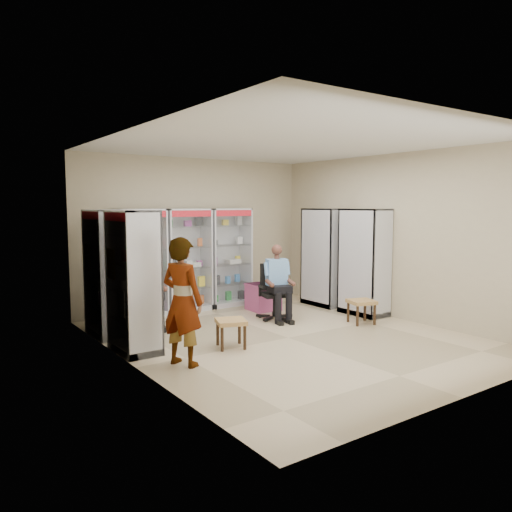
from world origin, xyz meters
TOP-DOWN VIEW (x-y plane):
  - floor at (0.00, 0.00)m, footprint 6.00×6.00m
  - room_shell at (0.00, 0.00)m, footprint 5.02×6.02m
  - cabinet_back_left at (-1.30, 2.73)m, footprint 0.90×0.50m
  - cabinet_back_mid at (-0.35, 2.73)m, footprint 0.90×0.50m
  - cabinet_back_right at (0.60, 2.73)m, footprint 0.90×0.50m
  - cabinet_right_far at (2.23, 1.60)m, footprint 0.90×0.50m
  - cabinet_right_near at (2.23, 0.50)m, footprint 0.90×0.50m
  - cabinet_left_far at (-2.23, 1.80)m, footprint 0.90×0.50m
  - cabinet_left_near at (-2.23, 0.70)m, footprint 0.90×0.50m
  - wooden_chair at (-1.55, 2.00)m, footprint 0.42×0.42m
  - seated_customer at (-1.55, 1.95)m, footprint 0.44×0.60m
  - office_chair at (0.62, 1.17)m, footprint 0.68×0.68m
  - seated_shopkeeper at (0.62, 1.12)m, footprint 0.56×0.68m
  - pink_trunk at (0.91, 1.92)m, footprint 0.56×0.54m
  - tea_glass at (0.85, 1.86)m, footprint 0.07×0.07m
  - woven_stool_a at (1.65, 0.01)m, footprint 0.52×0.52m
  - woven_stool_b at (-1.01, 0.07)m, footprint 0.53×0.53m
  - standing_man at (-1.95, -0.25)m, footprint 0.61×0.72m

SIDE VIEW (x-z plane):
  - floor at x=0.00m, z-range 0.00..0.00m
  - woven_stool_b at x=-1.01m, z-range 0.00..0.41m
  - woven_stool_a at x=1.65m, z-range 0.00..0.42m
  - pink_trunk at x=0.91m, z-range 0.00..0.53m
  - wooden_chair at x=-1.55m, z-range 0.00..0.94m
  - office_chair at x=0.62m, z-range 0.00..1.01m
  - tea_glass at x=0.85m, z-range 0.53..0.63m
  - seated_shopkeeper at x=0.62m, z-range 0.00..1.28m
  - seated_customer at x=-1.55m, z-range 0.00..1.34m
  - standing_man at x=-1.95m, z-range 0.00..1.67m
  - cabinet_back_left at x=-1.30m, z-range 0.00..2.00m
  - cabinet_back_mid at x=-0.35m, z-range 0.00..2.00m
  - cabinet_back_right at x=0.60m, z-range 0.00..2.00m
  - cabinet_right_far at x=2.23m, z-range 0.00..2.00m
  - cabinet_right_near at x=2.23m, z-range 0.00..2.00m
  - cabinet_left_far at x=-2.23m, z-range 0.00..2.00m
  - cabinet_left_near at x=-2.23m, z-range 0.00..2.00m
  - room_shell at x=0.00m, z-range 0.46..3.47m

